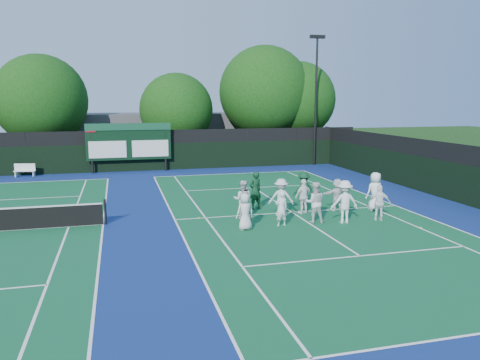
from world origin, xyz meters
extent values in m
plane|color=#17390F|center=(0.00, 0.00, 0.00)|extent=(120.00, 120.00, 0.00)
cube|color=navy|center=(-6.00, 1.00, 0.00)|extent=(34.00, 32.00, 0.01)
cube|color=#12572F|center=(0.00, 1.00, 0.01)|extent=(10.97, 23.77, 0.00)
cube|color=white|center=(0.00, 12.88, 0.01)|extent=(10.97, 0.08, 0.00)
cube|color=white|center=(-5.49, 1.00, 0.01)|extent=(0.08, 23.77, 0.00)
cube|color=white|center=(5.49, 1.00, 0.01)|extent=(0.08, 23.77, 0.00)
cube|color=white|center=(-4.12, 1.00, 0.01)|extent=(0.08, 23.77, 0.00)
cube|color=white|center=(4.12, 1.00, 0.01)|extent=(0.08, 23.77, 0.00)
cube|color=white|center=(0.00, -5.40, 0.01)|extent=(8.23, 0.08, 0.00)
cube|color=white|center=(0.00, 7.40, 0.01)|extent=(8.23, 0.08, 0.00)
cube|color=white|center=(0.00, 1.00, 0.01)|extent=(0.08, 12.80, 0.00)
cube|color=white|center=(-14.00, 12.88, 0.01)|extent=(10.97, 0.08, 0.00)
cube|color=white|center=(-8.52, 1.00, 0.01)|extent=(0.08, 23.77, 0.00)
cube|color=white|center=(-9.88, 1.00, 0.01)|extent=(0.08, 23.77, 0.00)
cube|color=black|center=(-6.00, 16.00, 1.00)|extent=(34.00, 0.08, 2.00)
cube|color=black|center=(-6.00, 16.00, 2.50)|extent=(34.00, 0.05, 1.00)
cube|color=black|center=(9.00, 1.00, 1.00)|extent=(0.08, 32.00, 2.00)
cube|color=black|center=(9.00, 1.00, 2.50)|extent=(0.05, 32.00, 1.00)
cylinder|color=black|center=(-9.60, 15.60, 1.75)|extent=(0.16, 0.16, 3.50)
cylinder|color=black|center=(-4.40, 15.60, 1.75)|extent=(0.16, 0.16, 3.50)
cube|color=black|center=(-7.00, 15.60, 2.20)|extent=(6.00, 0.15, 2.60)
cube|color=#14482C|center=(-7.00, 15.50, 3.30)|extent=(6.00, 0.05, 0.50)
cube|color=silver|center=(-8.50, 15.50, 1.70)|extent=(2.60, 0.04, 1.20)
cube|color=silver|center=(-5.50, 15.50, 1.70)|extent=(2.60, 0.04, 1.20)
cube|color=#A30D1D|center=(-9.60, 15.50, 3.20)|extent=(0.70, 0.04, 0.50)
cube|color=#535357|center=(-2.00, 24.00, 2.00)|extent=(18.00, 6.00, 4.00)
cylinder|color=black|center=(7.50, 15.70, 5.00)|extent=(0.16, 0.16, 10.00)
cube|color=black|center=(7.50, 15.70, 10.00)|extent=(1.20, 0.30, 0.25)
cylinder|color=black|center=(-8.40, 1.00, 0.55)|extent=(0.10, 0.10, 1.10)
cube|color=white|center=(-14.03, 15.30, 0.39)|extent=(1.45, 0.64, 0.06)
cube|color=white|center=(-14.03, 15.44, 0.66)|extent=(1.39, 0.33, 0.47)
cube|color=white|center=(-14.59, 15.30, 0.19)|extent=(0.12, 0.33, 0.37)
cube|color=white|center=(-13.47, 15.30, 0.19)|extent=(0.12, 0.33, 0.37)
cylinder|color=black|center=(-13.28, 19.50, 1.29)|extent=(0.44, 0.44, 2.58)
sphere|color=#103C0D|center=(-13.28, 19.50, 5.16)|extent=(6.88, 6.88, 6.88)
sphere|color=#103C0D|center=(-12.68, 19.80, 4.47)|extent=(4.82, 4.82, 4.82)
cylinder|color=black|center=(-3.05, 19.50, 1.08)|extent=(0.44, 0.44, 2.16)
sphere|color=#103C0D|center=(-3.05, 19.50, 4.39)|extent=(5.93, 5.93, 5.93)
sphere|color=#103C0D|center=(-2.45, 19.80, 3.80)|extent=(4.15, 4.15, 4.15)
cylinder|color=black|center=(4.47, 19.50, 1.48)|extent=(0.44, 0.44, 2.97)
sphere|color=#103C0D|center=(4.47, 19.50, 5.86)|extent=(7.72, 7.72, 7.72)
sphere|color=#103C0D|center=(5.07, 19.80, 5.09)|extent=(5.40, 5.40, 5.40)
cylinder|color=black|center=(7.46, 19.50, 1.38)|extent=(0.44, 0.44, 2.77)
sphere|color=#103C0D|center=(7.46, 19.50, 5.21)|extent=(6.52, 6.52, 6.52)
sphere|color=#103C0D|center=(8.06, 19.80, 4.56)|extent=(4.56, 4.56, 4.56)
sphere|color=yellow|center=(-0.01, 1.19, 0.03)|extent=(0.07, 0.07, 0.07)
sphere|color=yellow|center=(4.14, -2.93, 0.03)|extent=(0.07, 0.07, 0.07)
sphere|color=yellow|center=(-4.41, 0.95, 0.03)|extent=(0.07, 0.07, 0.07)
sphere|color=yellow|center=(-1.04, 2.58, 0.03)|extent=(0.07, 0.07, 0.07)
imported|color=silver|center=(-2.90, -1.27, 0.76)|extent=(0.81, 0.60, 1.51)
imported|color=white|center=(-1.28, -1.08, 0.75)|extent=(0.57, 0.40, 1.50)
imported|color=silver|center=(0.30, -0.90, 0.88)|extent=(1.02, 0.89, 1.76)
imported|color=white|center=(1.47, -1.31, 0.92)|extent=(1.25, 0.79, 1.85)
imported|color=white|center=(3.15, -1.32, 0.79)|extent=(1.00, 0.74, 1.58)
imported|color=silver|center=(-2.52, 0.53, 0.86)|extent=(1.01, 0.90, 1.73)
imported|color=silver|center=(-0.76, 0.43, 0.87)|extent=(1.26, 0.96, 1.73)
imported|color=white|center=(0.44, 0.69, 0.82)|extent=(1.03, 0.64, 1.63)
imported|color=white|center=(2.22, 0.89, 0.77)|extent=(1.49, 0.72, 1.54)
imported|color=white|center=(3.96, 0.42, 0.92)|extent=(0.96, 0.68, 1.84)
imported|color=#0F391F|center=(-1.48, 2.09, 0.92)|extent=(0.78, 0.63, 1.85)
imported|color=#103C20|center=(1.07, 2.23, 0.84)|extent=(1.16, 0.76, 1.68)
camera|label=1|loc=(-7.74, -19.00, 5.23)|focal=35.00mm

